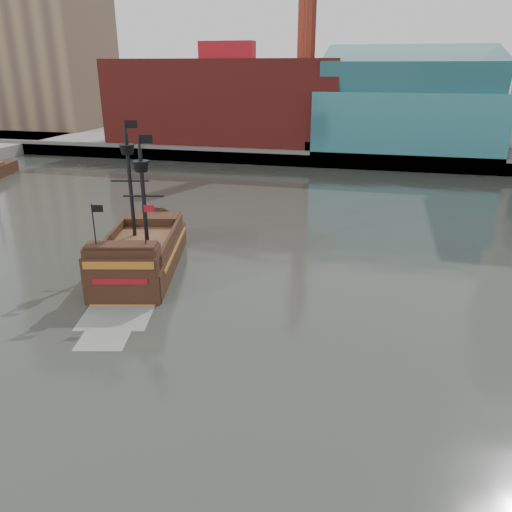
# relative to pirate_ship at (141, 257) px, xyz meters

# --- Properties ---
(ground) EXTENTS (400.00, 400.00, 0.00)m
(ground) POSITION_rel_pirate_ship_xyz_m (11.96, -14.15, -1.15)
(ground) COLOR #272924
(ground) RESTS_ON ground
(promenade_far) EXTENTS (220.00, 60.00, 2.00)m
(promenade_far) POSITION_rel_pirate_ship_xyz_m (11.96, 77.85, -0.15)
(promenade_far) COLOR slate
(promenade_far) RESTS_ON ground
(seawall) EXTENTS (220.00, 1.00, 2.60)m
(seawall) POSITION_rel_pirate_ship_xyz_m (11.96, 48.35, 0.15)
(seawall) COLOR #4C4C49
(seawall) RESTS_ON ground
(skyline) EXTENTS (149.00, 45.00, 62.00)m
(skyline) POSITION_rel_pirate_ship_xyz_m (17.17, 70.42, 23.40)
(skyline) COLOR brown
(skyline) RESTS_ON promenade_far
(pirate_ship) EXTENTS (8.94, 17.72, 12.73)m
(pirate_ship) POSITION_rel_pirate_ship_xyz_m (0.00, 0.00, 0.00)
(pirate_ship) COLOR black
(pirate_ship) RESTS_ON ground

